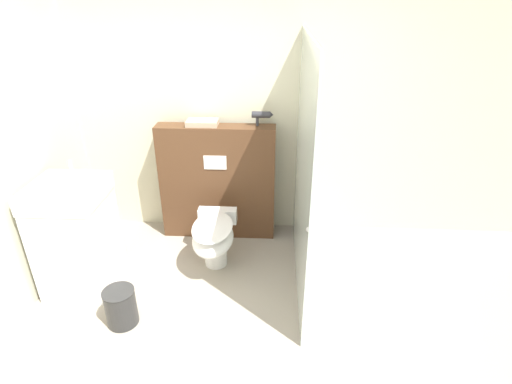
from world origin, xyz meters
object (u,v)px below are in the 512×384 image
(sink_vanity, at_px, (77,236))
(hair_drier, at_px, (262,115))
(toilet, at_px, (214,238))
(waste_bin, at_px, (121,307))

(sink_vanity, height_order, hair_drier, hair_drier)
(toilet, height_order, sink_vanity, sink_vanity)
(hair_drier, bearing_deg, toilet, -122.54)
(sink_vanity, bearing_deg, hair_drier, 31.42)
(toilet, bearing_deg, hair_drier, 57.46)
(toilet, bearing_deg, waste_bin, -130.21)
(toilet, height_order, waste_bin, toilet)
(sink_vanity, distance_m, hair_drier, 1.96)
(toilet, relative_size, hair_drier, 3.24)
(toilet, xyz_separation_m, sink_vanity, (-1.12, -0.29, 0.16))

